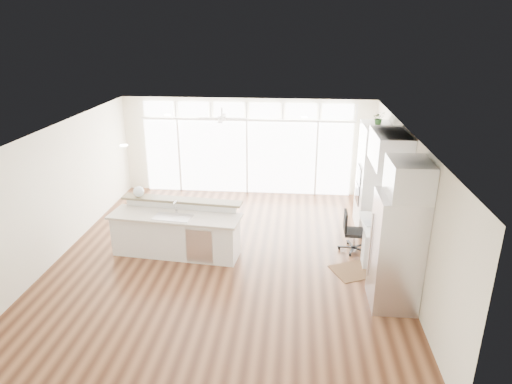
{
  "coord_description": "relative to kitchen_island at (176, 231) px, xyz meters",
  "views": [
    {
      "loc": [
        1.37,
        -8.39,
        4.63
      ],
      "look_at": [
        0.55,
        0.6,
        1.26
      ],
      "focal_mm": 32.0,
      "sensor_mm": 36.0,
      "label": 1
    }
  ],
  "objects": [
    {
      "name": "wall_right",
      "position": [
        4.58,
        -0.06,
        0.81
      ],
      "size": [
        0.04,
        8.0,
        2.7
      ],
      "primitive_type": "cube",
      "color": "white",
      "rests_on": "floor"
    },
    {
      "name": "fridge_cabinet",
      "position": [
        4.25,
        -1.41,
        1.76
      ],
      "size": [
        0.64,
        0.9,
        0.6
      ],
      "primitive_type": "cube",
      "color": "white",
      "rests_on": "wall_right"
    },
    {
      "name": "wall_front",
      "position": [
        1.08,
        -4.06,
        0.81
      ],
      "size": [
        7.0,
        0.04,
        2.7
      ],
      "primitive_type": "cube",
      "color": "white",
      "rests_on": "floor"
    },
    {
      "name": "upper_cabinets",
      "position": [
        4.25,
        0.24,
        1.81
      ],
      "size": [
        0.64,
        1.3,
        0.64
      ],
      "primitive_type": "cube",
      "color": "white",
      "rests_on": "wall_right"
    },
    {
      "name": "glass_wall",
      "position": [
        1.08,
        3.88,
        0.51
      ],
      "size": [
        5.8,
        0.06,
        2.08
      ],
      "primitive_type": "cube",
      "color": "white",
      "rests_on": "wall_back"
    },
    {
      "name": "wall_left",
      "position": [
        -2.42,
        -0.06,
        0.81
      ],
      "size": [
        0.04,
        8.0,
        2.7
      ],
      "primitive_type": "cube",
      "color": "white",
      "rests_on": "floor"
    },
    {
      "name": "potted_plant",
      "position": [
        4.25,
        1.74,
        2.07
      ],
      "size": [
        0.27,
        0.3,
        0.23
      ],
      "primitive_type": "imported",
      "rotation": [
        0.0,
        0.0,
        -0.04
      ],
      "color": "#285424",
      "rests_on": "oven_cabinet"
    },
    {
      "name": "transom_row",
      "position": [
        1.08,
        3.88,
        1.84
      ],
      "size": [
        5.9,
        0.06,
        0.4
      ],
      "primitive_type": "cube",
      "color": "white",
      "rests_on": "wall_back"
    },
    {
      "name": "desk_window",
      "position": [
        4.54,
        0.24,
        1.01
      ],
      "size": [
        0.04,
        0.85,
        0.85
      ],
      "primitive_type": "cube",
      "color": "white",
      "rests_on": "wall_right"
    },
    {
      "name": "fishbowl",
      "position": [
        -0.9,
        0.49,
        0.66
      ],
      "size": [
        0.24,
        0.24,
        0.23
      ],
      "primitive_type": "sphere",
      "rotation": [
        0.0,
        0.0,
        0.03
      ],
      "color": "silver",
      "rests_on": "kitchen_island"
    },
    {
      "name": "kitchen_island",
      "position": [
        0.0,
        0.0,
        0.0
      ],
      "size": [
        2.82,
        1.3,
        1.09
      ],
      "primitive_type": "cube",
      "rotation": [
        0.0,
        0.0,
        -0.1
      ],
      "color": "white",
      "rests_on": "floor"
    },
    {
      "name": "ceiling",
      "position": [
        1.08,
        -0.06,
        2.16
      ],
      "size": [
        7.0,
        8.0,
        0.02
      ],
      "primitive_type": "cube",
      "color": "white",
      "rests_on": "wall_back"
    },
    {
      "name": "floor",
      "position": [
        1.08,
        -0.06,
        -0.55
      ],
      "size": [
        7.0,
        8.0,
        0.02
      ],
      "primitive_type": "cube",
      "color": "#462515",
      "rests_on": "ground"
    },
    {
      "name": "monitor",
      "position": [
        4.13,
        0.24,
        0.41
      ],
      "size": [
        0.11,
        0.47,
        0.39
      ],
      "primitive_type": "cube",
      "rotation": [
        0.0,
        0.0,
        0.08
      ],
      "color": "black",
      "rests_on": "desk_nook"
    },
    {
      "name": "recessed_lights",
      "position": [
        1.08,
        0.14,
        2.14
      ],
      "size": [
        3.4,
        3.0,
        0.02
      ],
      "primitive_type": "cube",
      "color": "#EEE1CA",
      "rests_on": "ceiling"
    },
    {
      "name": "refrigerator",
      "position": [
        4.19,
        -1.41,
        0.46
      ],
      "size": [
        0.76,
        0.9,
        2.0
      ],
      "primitive_type": "cube",
      "color": "silver",
      "rests_on": "floor"
    },
    {
      "name": "wall_back",
      "position": [
        1.08,
        3.94,
        0.81
      ],
      "size": [
        7.0,
        0.04,
        2.7
      ],
      "primitive_type": "cube",
      "color": "white",
      "rests_on": "floor"
    },
    {
      "name": "office_chair",
      "position": [
        3.75,
        0.49,
        -0.1
      ],
      "size": [
        0.47,
        0.44,
        0.89
      ],
      "primitive_type": "cube",
      "rotation": [
        0.0,
        0.0,
        -0.02
      ],
      "color": "black",
      "rests_on": "floor"
    },
    {
      "name": "oven_cabinet",
      "position": [
        4.25,
        1.74,
        0.71
      ],
      "size": [
        0.64,
        1.2,
        2.5
      ],
      "primitive_type": "cube",
      "color": "white",
      "rests_on": "floor"
    },
    {
      "name": "ceiling_fan",
      "position": [
        0.58,
        2.74,
        1.94
      ],
      "size": [
        1.16,
        1.16,
        0.32
      ],
      "primitive_type": "cube",
      "color": "white",
      "rests_on": "ceiling"
    },
    {
      "name": "desk_nook",
      "position": [
        4.21,
        0.24,
        -0.16
      ],
      "size": [
        0.72,
        1.3,
        0.76
      ],
      "primitive_type": "cube",
      "color": "white",
      "rests_on": "floor"
    },
    {
      "name": "framed_photos",
      "position": [
        4.54,
        0.86,
        0.86
      ],
      "size": [
        0.06,
        0.22,
        0.8
      ],
      "primitive_type": "cube",
      "color": "black",
      "rests_on": "wall_right"
    },
    {
      "name": "keyboard",
      "position": [
        3.96,
        0.24,
        0.23
      ],
      "size": [
        0.17,
        0.36,
        0.02
      ],
      "primitive_type": "cube",
      "rotation": [
        0.0,
        0.0,
        0.13
      ],
      "color": "silver",
      "rests_on": "desk_nook"
    },
    {
      "name": "rug",
      "position": [
        3.75,
        -0.36,
        -0.54
      ],
      "size": [
        1.19,
        1.06,
        0.01
      ],
      "primitive_type": "cube",
      "rotation": [
        0.0,
        0.0,
        0.43
      ],
      "color": "#362011",
      "rests_on": "floor"
    }
  ]
}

